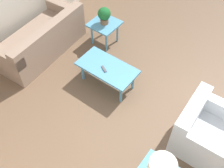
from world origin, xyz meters
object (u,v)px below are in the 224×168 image
Objects in this scene: coffee_table at (107,69)px; potted_plant at (104,15)px; table_lamp at (162,168)px; side_table_plant at (105,26)px; armchair at (203,131)px; sofa at (41,40)px.

coffee_table is 3.00× the size of potted_plant.
table_lamp is at bearing 145.75° from coffee_table.
side_table_plant is 1.31× the size of table_lamp.
table_lamp is (-1.74, 1.18, 0.41)m from coffee_table.
armchair reaches higher than coffee_table.
sofa is at bearing 49.55° from potted_plant.
potted_plant is 0.83× the size of table_lamp.
sofa is at bearing -17.80° from table_lamp.
coffee_table is 1.22m from potted_plant.
armchair is at bearing -98.39° from table_lamp.
side_table_plant is 3.27m from table_lamp.
table_lamp is at bearing 140.23° from side_table_plant.
table_lamp reaches higher than sofa.
side_table_plant is (0.76, -0.90, 0.04)m from coffee_table.
side_table_plant is 0.27m from potted_plant.
coffee_table is (-1.62, -0.10, 0.10)m from sofa.
sofa is 1.38m from potted_plant.
armchair is (-3.52, -0.03, 0.02)m from sofa.
side_table_plant reaches higher than coffee_table.
potted_plant is (2.66, -0.97, 0.40)m from armchair.
armchair is at bearing 159.97° from side_table_plant.
sofa is at bearing 88.65° from armchair.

